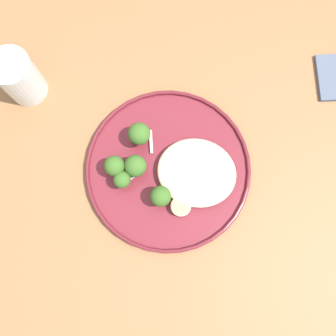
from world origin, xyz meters
TOP-DOWN VIEW (x-y plane):
  - ground at (0.00, 0.00)m, footprint 6.00×6.00m
  - wooden_dining_table at (0.00, 0.00)m, footprint 1.40×1.00m
  - dinner_plate at (0.05, -0.04)m, footprint 0.29×0.29m
  - noodle_bed at (0.00, -0.05)m, footprint 0.14×0.12m
  - seared_scallop_front_small at (0.02, -0.06)m, footprint 0.03×0.03m
  - seared_scallop_half_hidden at (-0.02, -0.07)m, footprint 0.03×0.03m
  - seared_scallop_right_edge at (0.01, 0.02)m, footprint 0.03×0.03m
  - seared_scallop_center_golden at (0.02, -0.01)m, footprint 0.03×0.03m
  - broccoli_floret_split_head at (0.10, -0.03)m, footprint 0.04×0.04m
  - broccoli_floret_small_sprig at (0.14, -0.02)m, footprint 0.03×0.03m
  - broccoli_floret_right_tilted at (0.11, -0.08)m, footprint 0.04×0.04m
  - broccoli_floret_near_rim at (0.12, 0.00)m, footprint 0.03×0.03m
  - broccoli_floret_rear_charred at (0.05, 0.01)m, footprint 0.04×0.04m
  - onion_sliver_short_strip at (0.09, -0.08)m, footprint 0.02×0.04m
  - onion_sliver_curled_piece at (0.10, -0.02)m, footprint 0.03×0.03m
  - water_glass at (0.34, -0.13)m, footprint 0.07×0.07m

SIDE VIEW (x-z plane):
  - ground at x=0.00m, z-range 0.00..0.00m
  - wooden_dining_table at x=0.00m, z-range 0.29..1.03m
  - dinner_plate at x=0.05m, z-range 0.74..0.76m
  - onion_sliver_short_strip at x=0.09m, z-range 0.75..0.76m
  - onion_sliver_curled_piece at x=0.10m, z-range 0.75..0.76m
  - seared_scallop_front_small at x=0.02m, z-range 0.75..0.77m
  - seared_scallop_right_edge at x=0.01m, z-range 0.75..0.77m
  - seared_scallop_center_golden at x=0.02m, z-range 0.75..0.77m
  - seared_scallop_half_hidden at x=-0.02m, z-range 0.75..0.77m
  - noodle_bed at x=0.00m, z-range 0.75..0.78m
  - broccoli_floret_near_rim at x=0.12m, z-range 0.76..0.80m
  - broccoli_floret_rear_charred at x=0.05m, z-range 0.76..0.81m
  - broccoli_floret_split_head at x=0.10m, z-range 0.76..0.81m
  - broccoli_floret_small_sprig at x=0.14m, z-range 0.76..0.81m
  - water_glass at x=0.34m, z-range 0.73..0.83m
  - broccoli_floret_right_tilted at x=0.11m, z-range 0.76..0.81m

